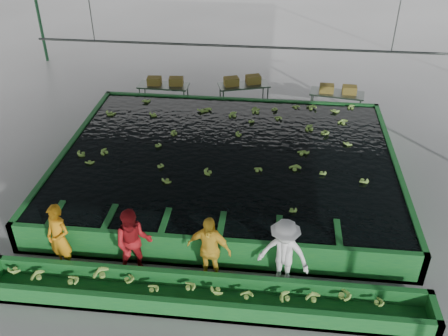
# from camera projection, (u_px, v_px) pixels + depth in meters

# --- Properties ---
(ground) EXTENTS (80.00, 80.00, 0.00)m
(ground) POSITION_uv_depth(u_px,v_px,m) (222.00, 207.00, 14.17)
(ground) COLOR gray
(ground) RESTS_ON ground
(shed_roof) EXTENTS (20.00, 22.00, 0.04)m
(shed_roof) POSITION_uv_depth(u_px,v_px,m) (222.00, 33.00, 11.47)
(shed_roof) COLOR slate
(shed_roof) RESTS_ON shed_posts
(shed_posts) EXTENTS (20.00, 22.00, 5.00)m
(shed_posts) POSITION_uv_depth(u_px,v_px,m) (222.00, 129.00, 12.82)
(shed_posts) COLOR #235833
(shed_posts) RESTS_ON ground
(flotation_tank) EXTENTS (10.00, 8.00, 0.90)m
(flotation_tank) POSITION_uv_depth(u_px,v_px,m) (228.00, 166.00, 15.18)
(flotation_tank) COLOR #196225
(flotation_tank) RESTS_ON ground
(tank_water) EXTENTS (9.70, 7.70, 0.00)m
(tank_water) POSITION_uv_depth(u_px,v_px,m) (228.00, 154.00, 14.96)
(tank_water) COLOR black
(tank_water) RESTS_ON flotation_tank
(sorting_trough) EXTENTS (10.00, 1.00, 0.50)m
(sorting_trough) POSITION_uv_depth(u_px,v_px,m) (204.00, 296.00, 11.02)
(sorting_trough) COLOR #196225
(sorting_trough) RESTS_ON ground
(cableway_rail) EXTENTS (0.08, 0.08, 14.00)m
(cableway_rail) POSITION_uv_depth(u_px,v_px,m) (239.00, 46.00, 16.74)
(cableway_rail) COLOR #59605B
(cableway_rail) RESTS_ON shed_roof
(rail_hanger_left) EXTENTS (0.04, 0.04, 2.00)m
(rail_hanger_left) POSITION_uv_depth(u_px,v_px,m) (90.00, 12.00, 16.66)
(rail_hanger_left) COLOR #59605B
(rail_hanger_left) RESTS_ON shed_roof
(rail_hanger_right) EXTENTS (0.04, 0.04, 2.00)m
(rail_hanger_right) POSITION_uv_depth(u_px,v_px,m) (397.00, 21.00, 15.73)
(rail_hanger_right) COLOR #59605B
(rail_hanger_right) RESTS_ON shed_roof
(worker_a) EXTENTS (0.77, 0.64, 1.80)m
(worker_a) POSITION_uv_depth(u_px,v_px,m) (59.00, 238.00, 11.67)
(worker_a) COLOR orange
(worker_a) RESTS_ON ground
(worker_b) EXTENTS (1.03, 0.89, 1.82)m
(worker_b) POSITION_uv_depth(u_px,v_px,m) (134.00, 243.00, 11.49)
(worker_b) COLOR #A3161B
(worker_b) RESTS_ON ground
(worker_c) EXTENTS (1.12, 0.64, 1.80)m
(worker_c) POSITION_uv_depth(u_px,v_px,m) (209.00, 249.00, 11.34)
(worker_c) COLOR yellow
(worker_c) RESTS_ON ground
(worker_d) EXTENTS (1.33, 0.97, 1.84)m
(worker_d) POSITION_uv_depth(u_px,v_px,m) (284.00, 254.00, 11.17)
(worker_d) COLOR white
(worker_d) RESTS_ON ground
(packing_table_left) EXTENTS (1.97, 0.84, 0.88)m
(packing_table_left) POSITION_uv_depth(u_px,v_px,m) (164.00, 95.00, 19.54)
(packing_table_left) COLOR #59605B
(packing_table_left) RESTS_ON ground
(packing_table_mid) EXTENTS (2.10, 1.33, 0.89)m
(packing_table_mid) POSITION_uv_depth(u_px,v_px,m) (244.00, 95.00, 19.56)
(packing_table_mid) COLOR #59605B
(packing_table_mid) RESTS_ON ground
(packing_table_right) EXTENTS (2.08, 1.09, 0.90)m
(packing_table_right) POSITION_uv_depth(u_px,v_px,m) (336.00, 104.00, 18.88)
(packing_table_right) COLOR #59605B
(packing_table_right) RESTS_ON ground
(box_stack_left) EXTENTS (1.40, 0.48, 0.30)m
(box_stack_left) POSITION_uv_depth(u_px,v_px,m) (165.00, 85.00, 19.33)
(box_stack_left) COLOR olive
(box_stack_left) RESTS_ON packing_table_left
(box_stack_mid) EXTENTS (1.48, 0.85, 0.31)m
(box_stack_mid) POSITION_uv_depth(u_px,v_px,m) (242.00, 84.00, 19.36)
(box_stack_mid) COLOR olive
(box_stack_mid) RESTS_ON packing_table_mid
(box_stack_right) EXTENTS (1.37, 0.44, 0.29)m
(box_stack_right) POSITION_uv_depth(u_px,v_px,m) (338.00, 93.00, 18.64)
(box_stack_right) COLOR olive
(box_stack_right) RESTS_ON packing_table_right
(floating_bananas) EXTENTS (9.18, 6.26, 0.13)m
(floating_bananas) POSITION_uv_depth(u_px,v_px,m) (230.00, 141.00, 15.63)
(floating_bananas) COLOR #85B946
(floating_bananas) RESTS_ON tank_water
(trough_bananas) EXTENTS (9.39, 0.63, 0.13)m
(trough_bananas) POSITION_uv_depth(u_px,v_px,m) (203.00, 291.00, 10.94)
(trough_bananas) COLOR #85B946
(trough_bananas) RESTS_ON sorting_trough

